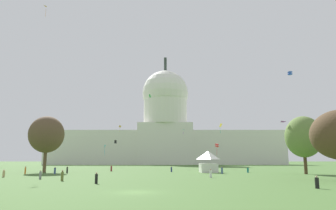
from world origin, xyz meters
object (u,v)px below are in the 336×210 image
(kite_violet_low, at_px, (282,122))
(kite_black_low, at_px, (116,142))
(tree_east_mid, at_px, (304,137))
(person_maroon_deep_crowd, at_px, (112,169))
(person_black_edge_west, at_px, (68,170))
(kite_green_mid, at_px, (150,96))
(person_black_aisle_center, at_px, (317,183))
(kite_turquoise_low, at_px, (183,131))
(person_denim_near_tree_east, at_px, (55,171))
(person_denim_front_center, at_px, (222,171))
(kite_red_low, at_px, (217,145))
(person_grey_lawn_far_right, at_px, (41,175))
(person_olive_mid_left, at_px, (63,176))
(person_teal_near_tent, at_px, (248,170))
(person_tan_back_left, at_px, (4,174))
(tree_west_mid, at_px, (47,135))
(person_black_back_right, at_px, (97,179))
(kite_yellow_low, at_px, (221,126))
(kite_blue_mid, at_px, (290,73))
(kite_orange_high, at_px, (47,8))
(kite_gold_mid, at_px, (120,126))
(person_white_near_tree_west, at_px, (211,174))
(person_orange_mid_right, at_px, (26,170))
(person_navy_mid_center, at_px, (172,169))
(capitol_building, at_px, (166,132))
(event_tent, at_px, (208,161))
(kite_cyan_low, at_px, (105,148))

(kite_violet_low, bearing_deg, kite_black_low, -172.36)
(tree_east_mid, xyz_separation_m, person_maroon_deep_crowd, (-47.69, 16.41, -7.79))
(person_black_edge_west, height_order, kite_black_low, kite_black_low)
(kite_green_mid, bearing_deg, person_black_aisle_center, -153.35)
(tree_east_mid, bearing_deg, kite_turquoise_low, 109.69)
(person_denim_near_tree_east, height_order, kite_violet_low, kite_violet_low)
(person_denim_front_center, bearing_deg, kite_red_low, -66.87)
(person_grey_lawn_far_right, bearing_deg, person_maroon_deep_crowd, -120.13)
(kite_black_low, bearing_deg, person_black_aisle_center, 119.27)
(person_grey_lawn_far_right, bearing_deg, person_olive_mid_left, 119.51)
(kite_red_low, distance_m, kite_turquoise_low, 35.94)
(person_teal_near_tent, height_order, person_tan_back_left, person_tan_back_left)
(kite_turquoise_low, bearing_deg, tree_west_mid, -35.38)
(person_black_back_right, relative_size, kite_turquoise_low, 0.78)
(person_denim_near_tree_east, relative_size, kite_yellow_low, 0.48)
(tree_east_mid, xyz_separation_m, kite_blue_mid, (0.53, 6.74, 17.25))
(person_black_aisle_center, xyz_separation_m, kite_orange_high, (-60.32, 64.97, 55.06))
(person_olive_mid_left, bearing_deg, kite_gold_mid, -13.26)
(person_white_near_tree_west, bearing_deg, person_grey_lawn_far_right, -169.77)
(person_orange_mid_right, xyz_separation_m, person_denim_front_center, (45.32, 1.63, -0.10))
(person_navy_mid_center, bearing_deg, person_olive_mid_left, -111.36)
(person_white_near_tree_west, height_order, person_black_edge_west, person_black_edge_west)
(kite_green_mid, height_order, kite_turquoise_low, kite_green_mid)
(person_orange_mid_right, xyz_separation_m, kite_orange_high, (-10.00, 29.59, 54.87))
(tree_west_mid, bearing_deg, kite_turquoise_low, 57.95)
(person_black_aisle_center, height_order, kite_red_low, kite_red_low)
(person_black_back_right, bearing_deg, person_denim_front_center, -36.74)
(tree_west_mid, relative_size, person_grey_lawn_far_right, 9.54)
(tree_east_mid, xyz_separation_m, person_navy_mid_center, (-30.83, 11.98, -7.88))
(person_grey_lawn_far_right, distance_m, kite_green_mid, 83.84)
(tree_west_mid, distance_m, person_black_edge_west, 12.45)
(capitol_building, distance_m, tree_east_mid, 128.18)
(person_black_aisle_center, bearing_deg, person_denim_front_center, -154.09)
(person_maroon_deep_crowd, bearing_deg, person_teal_near_tent, -22.48)
(person_denim_near_tree_east, xyz_separation_m, kite_gold_mid, (-0.88, 102.59, 20.73))
(tree_west_mid, bearing_deg, person_black_back_right, -59.63)
(person_orange_mid_right, bearing_deg, kite_black_low, 47.32)
(event_tent, bearing_deg, person_black_edge_west, -173.35)
(person_teal_near_tent, distance_m, person_black_edge_west, 45.07)
(kite_green_mid, bearing_deg, tree_east_mid, -134.56)
(person_navy_mid_center, xyz_separation_m, person_black_aisle_center, (16.72, -47.69, -0.01))
(person_black_aisle_center, height_order, kite_gold_mid, kite_gold_mid)
(person_white_near_tree_west, distance_m, kite_violet_low, 26.47)
(person_tan_back_left, distance_m, kite_cyan_low, 56.49)
(tree_east_mid, relative_size, kite_black_low, 9.11)
(event_tent, height_order, kite_green_mid, kite_green_mid)
(capitol_building, relative_size, person_denim_front_center, 85.48)
(person_black_back_right, distance_m, person_black_edge_west, 35.45)
(person_orange_mid_right, height_order, kite_black_low, kite_black_low)
(person_white_near_tree_west, height_order, person_olive_mid_left, person_olive_mid_left)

